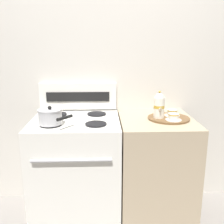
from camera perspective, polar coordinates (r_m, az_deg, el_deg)
ground_plane at (r=2.49m, az=0.18°, el=-21.45°), size 6.00×6.00×0.00m
wall_back at (r=2.40m, az=-0.14°, el=5.79°), size 6.00×0.05×2.20m
stove at (r=2.27m, az=-7.59°, el=-12.35°), size 0.70×0.69×0.89m
control_panel at (r=2.38m, az=-7.37°, el=3.43°), size 0.69×0.05×0.24m
side_counter at (r=2.30m, az=9.25°, el=-12.06°), size 0.59×0.66×0.88m
saucepan at (r=1.98m, az=-13.26°, el=-0.97°), size 0.26×0.25×0.14m
serving_tray at (r=2.15m, az=12.21°, el=-1.32°), size 0.33×0.33×0.01m
teapot at (r=2.10m, az=10.23°, el=1.43°), size 0.09×0.14×0.22m
teacup_left at (r=2.20m, az=12.95°, el=-0.19°), size 0.12×0.12×0.05m
teacup_right at (r=2.07m, az=13.27°, el=-1.08°), size 0.12×0.12×0.05m
creamer_jug at (r=2.22m, az=9.85°, el=0.40°), size 0.06×0.06×0.07m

